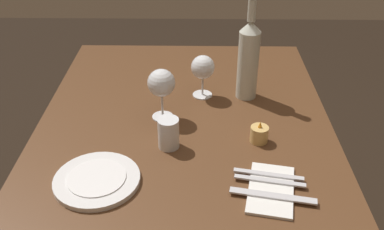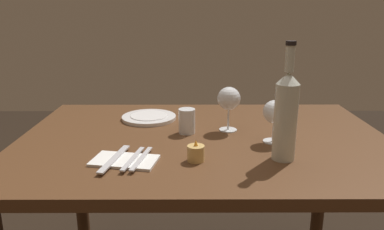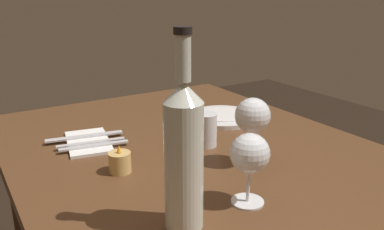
# 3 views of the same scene
# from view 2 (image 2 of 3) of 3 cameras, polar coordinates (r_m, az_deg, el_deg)

# --- Properties ---
(dining_table) EXTENTS (1.30, 0.90, 0.74)m
(dining_table) POSITION_cam_2_polar(r_m,az_deg,el_deg) (1.36, 1.80, -6.88)
(dining_table) COLOR #56351E
(dining_table) RESTS_ON ground
(wine_glass_left) EXTENTS (0.08, 0.08, 0.16)m
(wine_glass_left) POSITION_cam_2_polar(r_m,az_deg,el_deg) (1.36, 5.65, 2.37)
(wine_glass_left) COLOR white
(wine_glass_left) RESTS_ON dining_table
(wine_glass_right) EXTENTS (0.08, 0.08, 0.15)m
(wine_glass_right) POSITION_cam_2_polar(r_m,az_deg,el_deg) (1.27, 12.49, 0.32)
(wine_glass_right) COLOR white
(wine_glass_right) RESTS_ON dining_table
(wine_bottle) EXTENTS (0.07, 0.07, 0.35)m
(wine_bottle) POSITION_cam_2_polar(r_m,az_deg,el_deg) (1.12, 14.16, 0.14)
(wine_bottle) COLOR silver
(wine_bottle) RESTS_ON dining_table
(water_tumbler) EXTENTS (0.06, 0.06, 0.09)m
(water_tumbler) POSITION_cam_2_polar(r_m,az_deg,el_deg) (1.35, -0.79, -1.10)
(water_tumbler) COLOR white
(water_tumbler) RESTS_ON dining_table
(votive_candle) EXTENTS (0.05, 0.05, 0.07)m
(votive_candle) POSITION_cam_2_polar(r_m,az_deg,el_deg) (1.11, 0.60, -5.93)
(votive_candle) COLOR #DBB266
(votive_candle) RESTS_ON dining_table
(dinner_plate) EXTENTS (0.22, 0.22, 0.02)m
(dinner_plate) POSITION_cam_2_polar(r_m,az_deg,el_deg) (1.54, -6.60, -0.35)
(dinner_plate) COLOR white
(dinner_plate) RESTS_ON dining_table
(folded_napkin) EXTENTS (0.21, 0.14, 0.01)m
(folded_napkin) POSITION_cam_2_polar(r_m,az_deg,el_deg) (1.13, -10.27, -6.87)
(folded_napkin) COLOR white
(folded_napkin) RESTS_ON dining_table
(fork_inner) EXTENTS (0.05, 0.18, 0.00)m
(fork_inner) POSITION_cam_2_polar(r_m,az_deg,el_deg) (1.12, -9.02, -6.59)
(fork_inner) COLOR silver
(fork_inner) RESTS_ON folded_napkin
(fork_outer) EXTENTS (0.05, 0.18, 0.00)m
(fork_outer) POSITION_cam_2_polar(r_m,az_deg,el_deg) (1.12, -7.75, -6.61)
(fork_outer) COLOR silver
(fork_outer) RESTS_ON folded_napkin
(table_knife) EXTENTS (0.06, 0.21, 0.00)m
(table_knife) POSITION_cam_2_polar(r_m,az_deg,el_deg) (1.13, -11.79, -6.53)
(table_knife) COLOR silver
(table_knife) RESTS_ON folded_napkin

